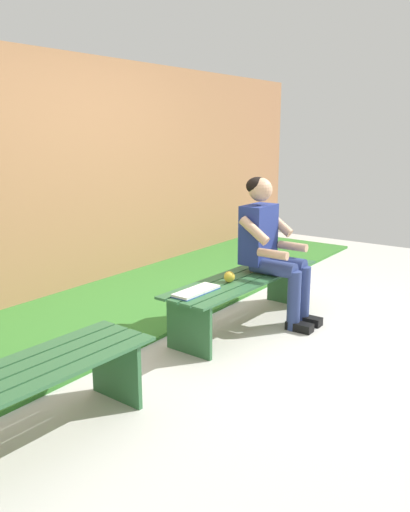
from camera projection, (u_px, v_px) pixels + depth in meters
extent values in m
cube|color=beige|center=(291.00, 422.00, 3.03)|extent=(10.00, 7.00, 0.04)
cube|color=#387A2D|center=(47.00, 333.00, 4.26)|extent=(9.00, 1.63, 0.03)
cube|color=#B27A51|center=(32.00, 178.00, 4.97)|extent=(9.50, 0.24, 2.35)
cube|color=#2D6038|center=(227.00, 274.00, 4.47)|extent=(1.71, 0.16, 0.02)
cube|color=#2D6038|center=(239.00, 277.00, 4.40)|extent=(1.71, 0.16, 0.02)
cube|color=#2D6038|center=(251.00, 279.00, 4.33)|extent=(1.71, 0.16, 0.02)
cube|color=#2D6038|center=(263.00, 281.00, 4.26)|extent=(1.71, 0.16, 0.02)
cube|color=#2D6038|center=(287.00, 283.00, 4.98)|extent=(0.04, 0.41, 0.41)
cube|color=#2D6038|center=(189.00, 328.00, 3.85)|extent=(0.04, 0.41, 0.41)
cube|color=#2D6038|center=(6.00, 374.00, 2.65)|extent=(1.61, 0.16, 0.02)
cube|color=#2D6038|center=(19.00, 380.00, 2.58)|extent=(1.61, 0.16, 0.02)
cube|color=#2D6038|center=(34.00, 387.00, 2.51)|extent=(1.61, 0.16, 0.02)
cube|color=#2D6038|center=(116.00, 369.00, 3.19)|extent=(0.04, 0.41, 0.41)
cube|color=navy|center=(258.00, 234.00, 4.50)|extent=(0.34, 0.20, 0.50)
sphere|color=tan|center=(261.00, 190.00, 4.40)|extent=(0.20, 0.20, 0.20)
ellipsoid|color=black|center=(258.00, 186.00, 4.41)|extent=(0.20, 0.19, 0.15)
cylinder|color=navy|center=(283.00, 263.00, 4.51)|extent=(0.13, 0.40, 0.13)
cylinder|color=navy|center=(273.00, 268.00, 4.37)|extent=(0.13, 0.40, 0.13)
cylinder|color=navy|center=(303.00, 295.00, 4.46)|extent=(0.11, 0.11, 0.50)
cube|color=black|center=(309.00, 320.00, 4.48)|extent=(0.10, 0.22, 0.07)
cylinder|color=navy|center=(294.00, 301.00, 4.32)|extent=(0.11, 0.11, 0.50)
cube|color=black|center=(299.00, 327.00, 4.33)|extent=(0.10, 0.22, 0.07)
cylinder|color=tan|center=(279.00, 223.00, 4.60)|extent=(0.08, 0.28, 0.23)
cylinder|color=tan|center=(293.00, 246.00, 4.53)|extent=(0.07, 0.26, 0.07)
cylinder|color=tan|center=(254.00, 231.00, 4.27)|extent=(0.08, 0.28, 0.23)
cylinder|color=tan|center=(273.00, 254.00, 4.25)|extent=(0.07, 0.26, 0.07)
sphere|color=gold|center=(229.00, 277.00, 4.20)|extent=(0.09, 0.09, 0.09)
cube|color=white|center=(205.00, 288.00, 4.01)|extent=(0.21, 0.16, 0.02)
cube|color=white|center=(188.00, 294.00, 3.85)|extent=(0.21, 0.16, 0.02)
cube|color=#1E478C|center=(196.00, 292.00, 3.94)|extent=(0.42, 0.17, 0.01)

